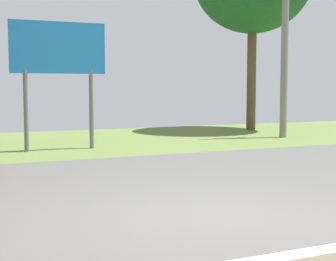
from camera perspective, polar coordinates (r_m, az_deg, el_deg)
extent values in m
cube|color=#565451|center=(8.95, -0.38, -6.75)|extent=(40.00, 8.00, 0.10)
cube|color=#5E7439|center=(16.50, -11.67, -1.42)|extent=(40.00, 8.00, 0.10)
cube|color=#B2AD9E|center=(5.62, 16.77, -13.08)|extent=(40.00, 0.24, 0.10)
cylinder|color=gray|center=(17.99, 12.85, 9.06)|extent=(0.24, 0.24, 6.16)
cylinder|color=slate|center=(14.22, -15.53, 2.12)|extent=(0.12, 0.12, 2.20)
cylinder|color=slate|center=(14.60, -8.52, 2.32)|extent=(0.12, 0.12, 2.20)
cube|color=#1E72B2|center=(14.40, -12.10, 9.00)|extent=(2.60, 0.10, 1.40)
cylinder|color=brown|center=(20.75, 9.27, 6.22)|extent=(0.36, 0.36, 4.46)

